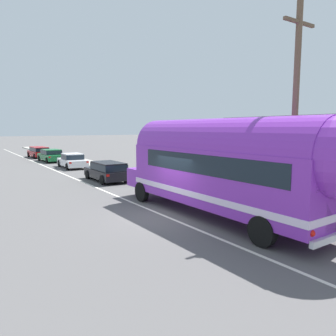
{
  "coord_description": "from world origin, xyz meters",
  "views": [
    {
      "loc": [
        -7.27,
        -11.12,
        3.73
      ],
      "look_at": [
        1.45,
        1.92,
        1.77
      ],
      "focal_mm": 34.24,
      "sensor_mm": 36.0,
      "label": 1
    }
  ],
  "objects_px": {
    "utility_pole": "(295,110)",
    "car_second": "(72,160)",
    "painted_bus": "(226,164)",
    "car_fourth": "(39,151)",
    "car_third": "(51,155)",
    "car_lead": "(107,170)"
  },
  "relations": [
    {
      "from": "car_fourth",
      "to": "painted_bus",
      "type": "bearing_deg",
      "value": -89.75
    },
    {
      "from": "utility_pole",
      "to": "car_second",
      "type": "height_order",
      "value": "utility_pole"
    },
    {
      "from": "utility_pole",
      "to": "car_third",
      "type": "relative_size",
      "value": 1.76
    },
    {
      "from": "car_lead",
      "to": "painted_bus",
      "type": "bearing_deg",
      "value": -89.18
    },
    {
      "from": "utility_pole",
      "to": "car_fourth",
      "type": "relative_size",
      "value": 1.79
    },
    {
      "from": "car_third",
      "to": "car_fourth",
      "type": "bearing_deg",
      "value": 90.72
    },
    {
      "from": "utility_pole",
      "to": "car_fourth",
      "type": "height_order",
      "value": "utility_pole"
    },
    {
      "from": "painted_bus",
      "to": "car_fourth",
      "type": "height_order",
      "value": "painted_bus"
    },
    {
      "from": "car_lead",
      "to": "car_second",
      "type": "height_order",
      "value": "same"
    },
    {
      "from": "utility_pole",
      "to": "car_lead",
      "type": "distance_m",
      "value": 13.89
    },
    {
      "from": "utility_pole",
      "to": "car_fourth",
      "type": "distance_m",
      "value": 35.33
    },
    {
      "from": "car_third",
      "to": "car_lead",
      "type": "bearing_deg",
      "value": -90.34
    },
    {
      "from": "painted_bus",
      "to": "car_second",
      "type": "bearing_deg",
      "value": 89.62
    },
    {
      "from": "utility_pole",
      "to": "car_second",
      "type": "bearing_deg",
      "value": 95.17
    },
    {
      "from": "car_lead",
      "to": "car_second",
      "type": "bearing_deg",
      "value": 88.07
    },
    {
      "from": "car_second",
      "to": "painted_bus",
      "type": "bearing_deg",
      "value": -90.38
    },
    {
      "from": "car_third",
      "to": "utility_pole",
      "type": "bearing_deg",
      "value": -85.66
    },
    {
      "from": "car_lead",
      "to": "car_fourth",
      "type": "xyz_separation_m",
      "value": [
        0.02,
        21.86,
        0.02
      ]
    },
    {
      "from": "car_second",
      "to": "car_third",
      "type": "distance_m",
      "value": 7.04
    },
    {
      "from": "car_second",
      "to": "car_fourth",
      "type": "relative_size",
      "value": 0.93
    },
    {
      "from": "car_third",
      "to": "car_fourth",
      "type": "height_order",
      "value": "same"
    },
    {
      "from": "painted_bus",
      "to": "car_lead",
      "type": "bearing_deg",
      "value": 90.82
    }
  ]
}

